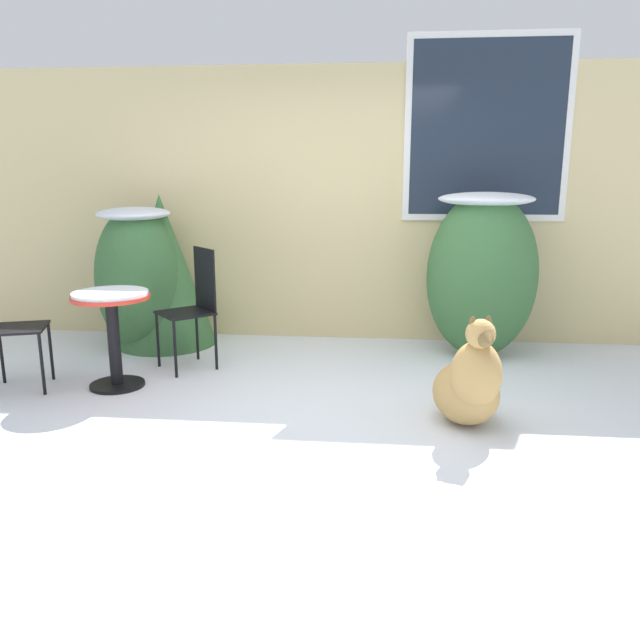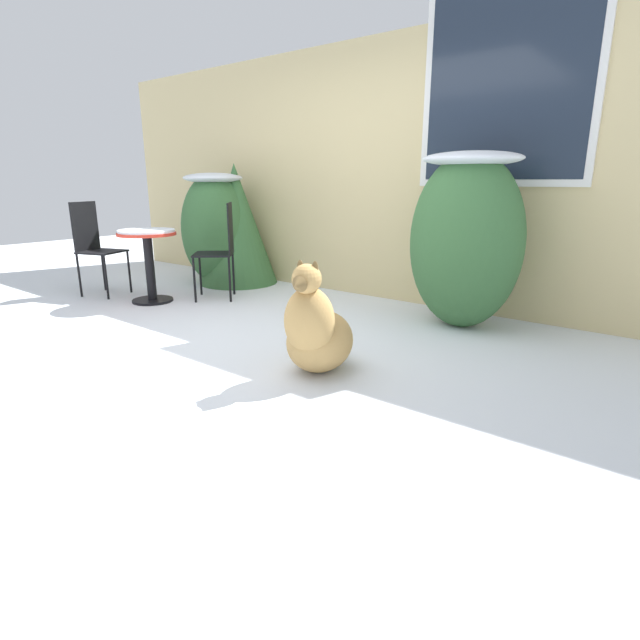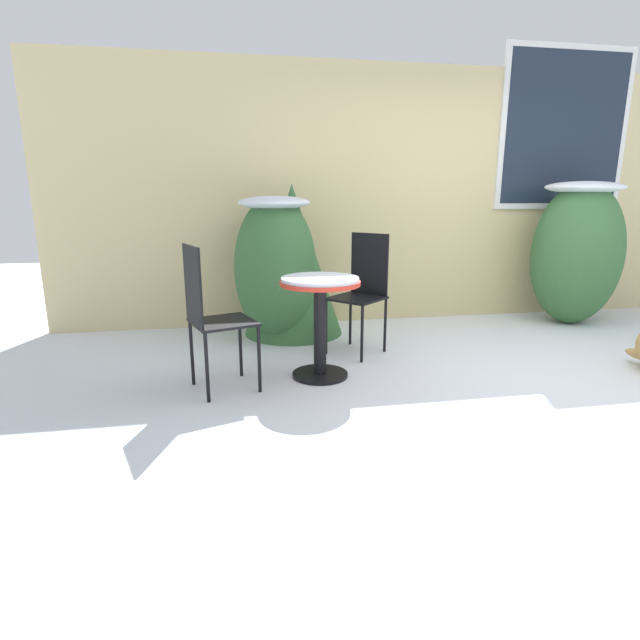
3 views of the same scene
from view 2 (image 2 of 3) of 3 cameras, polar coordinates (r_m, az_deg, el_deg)
The scene contains 9 objects.
ground_plane at distance 4.03m, azimuth -12.13°, elevation -2.54°, with size 16.00×16.00×0.00m, color silver.
house_wall at distance 5.43m, azimuth 6.68°, elevation 16.93°, with size 8.00×0.10×2.85m.
shrub_left at distance 6.28m, azimuth -11.82°, elevation 10.45°, with size 0.76×0.86×1.32m.
shrub_middle at distance 4.41m, azimuth 16.31°, elevation 9.00°, with size 0.97×0.72×1.46m.
evergreen_bush at distance 6.25m, azimuth -9.53°, elevation 10.70°, with size 0.96×0.96×1.43m.
patio_table at distance 5.47m, azimuth -19.04°, elevation 7.54°, with size 0.58×0.58×0.75m.
patio_chair_near_table at distance 5.43m, azimuth -11.29°, elevation 8.20°, with size 0.56×0.56×1.01m.
patio_chair_far_side at distance 6.05m, azimuth -24.29°, elevation 7.87°, with size 0.51×0.51×1.01m.
dog at distance 3.25m, azimuth -0.41°, elevation -1.44°, with size 0.53×0.72×0.77m.
Camera 2 is at (2.98, -2.42, 1.24)m, focal length 28.00 mm.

